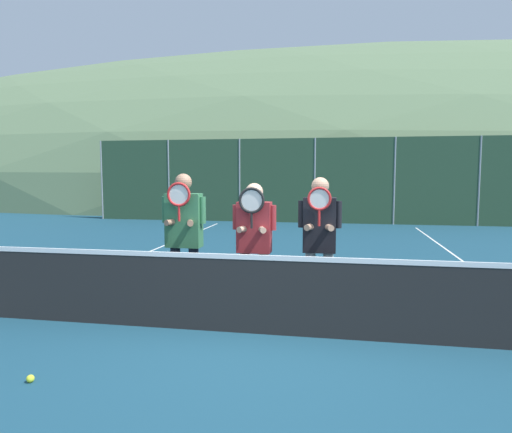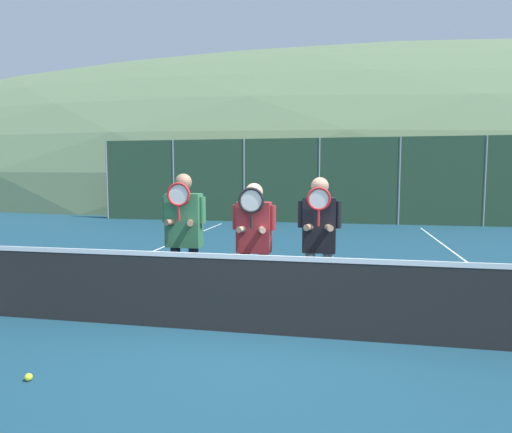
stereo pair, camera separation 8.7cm
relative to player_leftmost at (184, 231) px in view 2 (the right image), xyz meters
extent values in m
plane|color=navy|center=(1.08, -0.60, -1.09)|extent=(120.00, 120.00, 0.00)
ellipsoid|color=#5B7551|center=(1.08, 50.66, -1.09)|extent=(138.88, 77.15, 27.00)
cube|color=tan|center=(-0.66, 20.35, 0.62)|extent=(13.02, 5.00, 3.43)
cube|color=brown|center=(-0.66, 20.35, 2.52)|extent=(13.52, 5.50, 0.36)
cylinder|color=gray|center=(-7.41, 11.33, 0.47)|extent=(0.06, 0.06, 3.12)
cylinder|color=gray|center=(-4.58, 11.33, 0.47)|extent=(0.06, 0.06, 3.12)
cylinder|color=gray|center=(-1.75, 11.33, 0.47)|extent=(0.06, 0.06, 3.12)
cylinder|color=gray|center=(1.08, 11.33, 0.47)|extent=(0.06, 0.06, 3.12)
cylinder|color=gray|center=(3.91, 11.33, 0.47)|extent=(0.06, 0.06, 3.12)
cylinder|color=gray|center=(6.74, 11.33, 0.47)|extent=(0.06, 0.06, 3.12)
cube|color=#2D4C33|center=(1.08, 11.33, 0.47)|extent=(16.98, 0.02, 3.12)
cube|color=black|center=(1.08, -0.60, -0.66)|extent=(9.14, 0.02, 0.87)
cube|color=white|center=(1.08, -0.60, -0.20)|extent=(9.14, 0.03, 0.06)
cube|color=white|center=(-2.39, 2.40, -1.09)|extent=(0.05, 16.00, 0.01)
cube|color=white|center=(4.54, 2.40, -1.09)|extent=(0.05, 16.00, 0.01)
cylinder|color=#232838|center=(-0.12, 0.01, -0.65)|extent=(0.13, 0.13, 0.88)
cylinder|color=#232838|center=(0.12, 0.01, -0.65)|extent=(0.13, 0.13, 0.88)
cube|color=#337047|center=(0.00, 0.01, 0.14)|extent=(0.45, 0.22, 0.70)
sphere|color=#997056|center=(0.00, 0.01, 0.63)|extent=(0.22, 0.22, 0.22)
cylinder|color=#337047|center=(-0.25, 0.01, 0.27)|extent=(0.08, 0.08, 0.34)
cylinder|color=#337047|center=(0.25, 0.01, 0.27)|extent=(0.08, 0.08, 0.34)
cylinder|color=#997056|center=(-0.11, -0.08, 0.12)|extent=(0.16, 0.27, 0.08)
cylinder|color=#997056|center=(0.11, -0.08, 0.12)|extent=(0.16, 0.27, 0.08)
cylinder|color=red|center=(0.00, -0.17, 0.24)|extent=(0.03, 0.03, 0.20)
torus|color=red|center=(0.00, -0.17, 0.48)|extent=(0.31, 0.03, 0.31)
cylinder|color=silver|center=(0.00, -0.17, 0.48)|extent=(0.25, 0.00, 0.25)
cylinder|color=#56565B|center=(0.79, 0.10, -0.68)|extent=(0.13, 0.13, 0.82)
cylinder|color=#56565B|center=(1.03, 0.10, -0.68)|extent=(0.13, 0.13, 0.82)
cube|color=maroon|center=(0.91, 0.10, 0.05)|extent=(0.43, 0.22, 0.65)
sphere|color=tan|center=(0.91, 0.10, 0.50)|extent=(0.23, 0.23, 0.23)
cylinder|color=maroon|center=(0.67, 0.10, 0.18)|extent=(0.08, 0.08, 0.32)
cylinder|color=maroon|center=(1.15, 0.10, 0.18)|extent=(0.08, 0.08, 0.32)
cylinder|color=tan|center=(0.80, 0.01, 0.04)|extent=(0.16, 0.27, 0.08)
cylinder|color=tan|center=(1.02, 0.01, 0.04)|extent=(0.16, 0.27, 0.08)
cylinder|color=black|center=(0.91, -0.08, 0.16)|extent=(0.03, 0.03, 0.20)
torus|color=black|center=(0.91, -0.08, 0.41)|extent=(0.33, 0.04, 0.33)
cylinder|color=silver|center=(0.91, -0.08, 0.41)|extent=(0.27, 0.00, 0.27)
cylinder|color=white|center=(1.63, 0.06, -0.66)|extent=(0.13, 0.13, 0.86)
cylinder|color=white|center=(1.85, 0.06, -0.66)|extent=(0.13, 0.13, 0.86)
cube|color=black|center=(1.74, 0.06, 0.11)|extent=(0.40, 0.22, 0.68)
sphere|color=tan|center=(1.74, 0.06, 0.59)|extent=(0.22, 0.22, 0.22)
cylinder|color=black|center=(1.52, 0.06, 0.24)|extent=(0.08, 0.08, 0.33)
cylinder|color=black|center=(1.97, 0.06, 0.24)|extent=(0.08, 0.08, 0.33)
cylinder|color=tan|center=(1.64, -0.03, 0.09)|extent=(0.16, 0.27, 0.08)
cylinder|color=tan|center=(1.84, -0.03, 0.09)|extent=(0.16, 0.27, 0.08)
cylinder|color=red|center=(1.74, -0.12, 0.21)|extent=(0.03, 0.03, 0.20)
torus|color=red|center=(1.74, -0.12, 0.44)|extent=(0.29, 0.03, 0.29)
cylinder|color=silver|center=(1.74, -0.12, 0.44)|extent=(0.24, 0.00, 0.24)
cube|color=black|center=(-2.76, 14.97, -0.40)|extent=(4.19, 1.81, 0.78)
cube|color=#2D3842|center=(-2.76, 14.97, 0.32)|extent=(2.31, 1.66, 0.64)
cylinder|color=black|center=(-1.39, 14.05, -0.79)|extent=(0.60, 0.16, 0.60)
cylinder|color=black|center=(-1.39, 15.89, -0.79)|extent=(0.60, 0.16, 0.60)
cylinder|color=black|center=(-4.12, 14.05, -0.79)|extent=(0.60, 0.16, 0.60)
cylinder|color=black|center=(-4.12, 15.89, -0.79)|extent=(0.60, 0.16, 0.60)
cube|color=silver|center=(2.03, 14.93, -0.36)|extent=(4.41, 1.75, 0.87)
cube|color=#2D3842|center=(2.03, 14.93, 0.43)|extent=(2.43, 1.61, 0.71)
cylinder|color=black|center=(3.47, 14.03, -0.79)|extent=(0.60, 0.16, 0.60)
cylinder|color=black|center=(3.47, 15.83, -0.79)|extent=(0.60, 0.16, 0.60)
cylinder|color=black|center=(0.60, 14.03, -0.79)|extent=(0.60, 0.16, 0.60)
cylinder|color=black|center=(0.60, 15.83, -0.79)|extent=(0.60, 0.16, 0.60)
cube|color=silver|center=(6.91, 14.54, -0.40)|extent=(4.38, 1.81, 0.77)
cube|color=#2D3842|center=(6.91, 14.54, 0.30)|extent=(2.41, 1.67, 0.63)
cylinder|color=black|center=(8.33, 13.62, -0.79)|extent=(0.60, 0.16, 0.60)
cylinder|color=black|center=(8.33, 15.47, -0.79)|extent=(0.60, 0.16, 0.60)
cylinder|color=black|center=(5.49, 13.62, -0.79)|extent=(0.60, 0.16, 0.60)
cylinder|color=black|center=(5.49, 15.47, -0.79)|extent=(0.60, 0.16, 0.60)
sphere|color=#CCDB33|center=(-0.67, -2.16, -1.06)|extent=(0.07, 0.07, 0.07)
camera|label=1|loc=(1.97, -5.59, 0.74)|focal=32.00mm
camera|label=2|loc=(2.06, -5.58, 0.74)|focal=32.00mm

